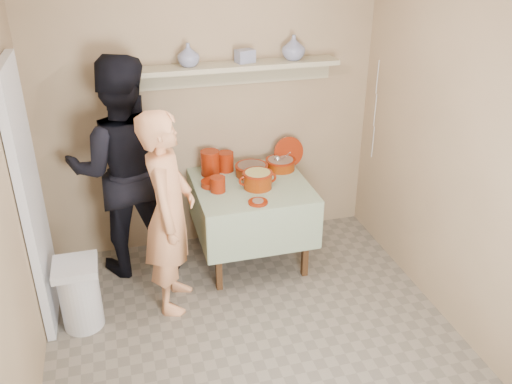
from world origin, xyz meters
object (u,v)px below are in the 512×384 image
object	(u,v)px
person_helper	(123,169)
person_cook	(169,213)
cazuela_rice	(258,178)
serving_table	(251,196)
trash_bin	(80,295)

from	to	relation	value
person_helper	person_cook	bearing A→B (deg)	119.45
cazuela_rice	serving_table	bearing A→B (deg)	111.38
person_cook	serving_table	bearing A→B (deg)	-43.48
cazuela_rice	trash_bin	size ratio (longest dim) A/B	0.59
person_helper	trash_bin	xyz separation A→B (m)	(-0.43, -0.73, -0.66)
serving_table	cazuela_rice	xyz separation A→B (m)	(0.04, -0.09, 0.20)
cazuela_rice	trash_bin	world-z (taller)	cazuela_rice
person_helper	serving_table	bearing A→B (deg)	174.68
person_helper	trash_bin	size ratio (longest dim) A/B	3.39
person_cook	person_helper	bearing A→B (deg)	41.01
person_cook	cazuela_rice	distance (m)	0.87
person_cook	trash_bin	size ratio (longest dim) A/B	2.91
person_cook	trash_bin	xyz separation A→B (m)	(-0.72, -0.11, -0.53)
cazuela_rice	trash_bin	xyz separation A→B (m)	(-1.51, -0.46, -0.56)
person_cook	serving_table	size ratio (longest dim) A/B	1.68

